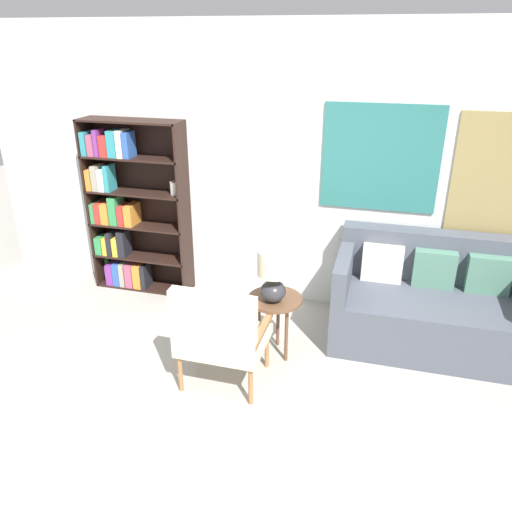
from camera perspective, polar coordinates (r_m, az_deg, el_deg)
ground_plane at (r=3.75m, az=-4.25°, el=-18.93°), size 14.00×14.00×0.00m
wall_back at (r=4.84m, az=3.91°, el=9.62°), size 6.40×0.08×2.70m
bookshelf at (r=5.40m, az=-14.55°, el=5.05°), size 1.05×0.30×1.80m
armchair at (r=3.80m, az=-4.24°, el=-8.70°), size 0.66×0.56×0.89m
couch at (r=4.71m, az=19.30°, el=-5.26°), size 1.67×0.90×0.94m
side_table at (r=4.19m, az=2.16°, el=-5.65°), size 0.46×0.46×0.55m
table_lamp at (r=3.99m, az=1.99°, el=-1.97°), size 0.26×0.26×0.45m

